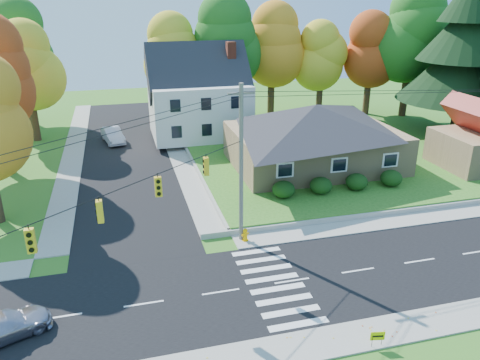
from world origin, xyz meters
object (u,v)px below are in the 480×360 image
(ranch_house, at_px, (314,134))
(white_car, at_px, (113,135))
(silver_sedan, at_px, (2,327))
(fire_hydrant, at_px, (245,235))

(ranch_house, xyz_separation_m, white_car, (-17.12, 13.07, -2.47))
(silver_sedan, xyz_separation_m, white_car, (5.23, 29.99, 0.15))
(white_car, xyz_separation_m, fire_hydrant, (7.82, -24.15, -0.36))
(ranch_house, relative_size, fire_hydrant, 16.01)
(white_car, height_order, fire_hydrant, white_car)
(white_car, distance_m, fire_hydrant, 25.39)
(ranch_house, height_order, white_car, ranch_house)
(silver_sedan, height_order, white_car, white_car)
(white_car, bearing_deg, ranch_house, -49.56)
(silver_sedan, distance_m, fire_hydrant, 14.30)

